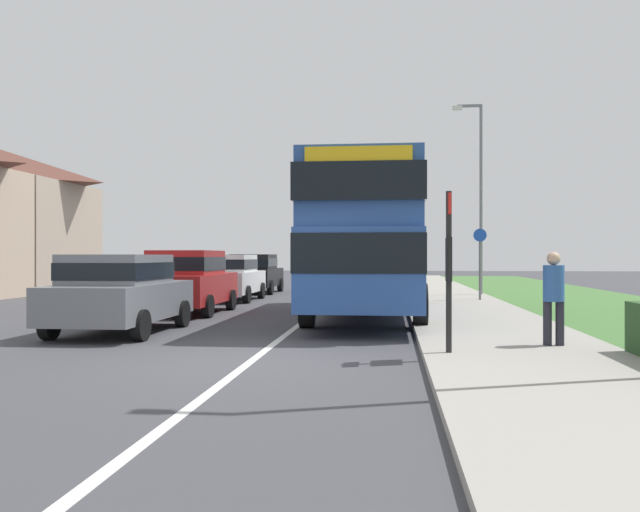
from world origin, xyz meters
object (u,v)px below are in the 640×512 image
at_px(double_decker_bus, 368,235).
at_px(street_lamp_mid, 478,187).
at_px(parked_car_white, 231,276).
at_px(parked_car_black, 254,272).
at_px(cycle_route_sign, 480,261).
at_px(parked_car_red, 188,279).
at_px(bus_stop_sign, 449,260).
at_px(pedestrian_at_stop, 554,294).
at_px(parked_car_grey, 120,290).

height_order(double_decker_bus, street_lamp_mid, street_lamp_mid).
height_order(parked_car_white, parked_car_black, parked_car_black).
height_order(parked_car_white, cycle_route_sign, cycle_route_sign).
xyz_separation_m(parked_car_red, parked_car_black, (-0.22, 10.00, -0.04)).
relative_size(parked_car_red, parked_car_white, 0.99).
bearing_deg(bus_stop_sign, double_decker_bus, 101.74).
bearing_deg(bus_stop_sign, parked_car_black, 110.98).
bearing_deg(cycle_route_sign, pedestrian_at_stop, -91.67).
distance_m(double_decker_bus, bus_stop_sign, 7.33).
relative_size(double_decker_bus, parked_car_red, 2.64).
height_order(parked_car_black, bus_stop_sign, bus_stop_sign).
xyz_separation_m(parked_car_grey, parked_car_red, (-0.01, 4.64, 0.05)).
bearing_deg(street_lamp_mid, double_decker_bus, -115.59).
xyz_separation_m(parked_car_black, pedestrian_at_stop, (8.48, -16.46, 0.06)).
xyz_separation_m(double_decker_bus, parked_car_white, (-5.04, 5.43, -1.24)).
bearing_deg(pedestrian_at_stop, street_lamp_mid, 87.30).
bearing_deg(cycle_route_sign, parked_car_grey, -131.96).
bearing_deg(parked_car_red, street_lamp_mid, 41.83).
xyz_separation_m(double_decker_bus, parked_car_black, (-5.20, 10.28, -1.23)).
bearing_deg(pedestrian_at_stop, parked_car_white, 125.66).
height_order(double_decker_bus, parked_car_grey, double_decker_bus).
relative_size(parked_car_white, bus_stop_sign, 1.55).
bearing_deg(parked_car_black, parked_car_white, -88.19).
bearing_deg(parked_car_black, parked_car_grey, -89.10).
height_order(parked_car_white, pedestrian_at_stop, pedestrian_at_stop).
relative_size(double_decker_bus, parked_car_white, 2.62).
bearing_deg(cycle_route_sign, bus_stop_sign, -99.79).
bearing_deg(cycle_route_sign, parked_car_white, 178.39).
height_order(parked_car_black, cycle_route_sign, cycle_route_sign).
distance_m(double_decker_bus, parked_car_grey, 6.73).
relative_size(double_decker_bus, bus_stop_sign, 4.07).
relative_size(pedestrian_at_stop, bus_stop_sign, 0.64).
distance_m(cycle_route_sign, street_lamp_mid, 4.21).
distance_m(parked_car_black, cycle_route_sign, 10.19).
xyz_separation_m(parked_car_grey, parked_car_black, (-0.23, 14.64, 0.01)).
xyz_separation_m(pedestrian_at_stop, street_lamp_mid, (0.68, 14.47, 3.28)).
height_order(parked_car_grey, parked_car_red, parked_car_red).
bearing_deg(street_lamp_mid, parked_car_grey, -125.24).
relative_size(parked_car_black, cycle_route_sign, 1.57).
height_order(parked_car_grey, parked_car_white, parked_car_white).
distance_m(double_decker_bus, parked_car_white, 7.51).
distance_m(parked_car_grey, street_lamp_mid, 15.84).
bearing_deg(parked_car_white, parked_car_black, 91.81).
distance_m(parked_car_black, pedestrian_at_stop, 18.52).
xyz_separation_m(parked_car_grey, bus_stop_sign, (6.45, -2.79, 0.64)).
bearing_deg(parked_car_grey, parked_car_black, 90.90).
distance_m(double_decker_bus, pedestrian_at_stop, 7.10).
relative_size(double_decker_bus, street_lamp_mid, 1.42).
distance_m(bus_stop_sign, cycle_route_sign, 12.52).
height_order(double_decker_bus, parked_car_red, double_decker_bus).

